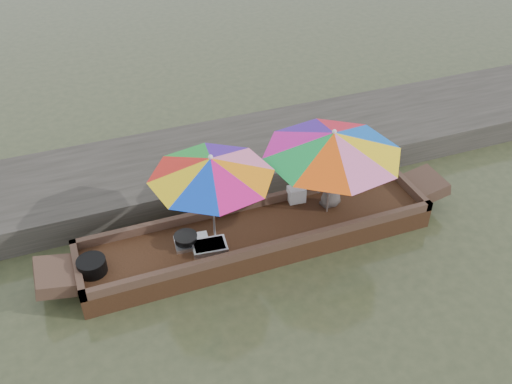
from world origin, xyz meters
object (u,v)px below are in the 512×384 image
object	(u,v)px
supply_bag	(296,194)
charcoal_grill	(186,240)
tray_crayfish	(210,247)
umbrella_stern	(330,173)
tray_scallop	(192,242)
cooking_pot	(92,266)
boat_hull	(258,237)
umbrella_bow	(213,199)
vendor	(332,181)

from	to	relation	value
supply_bag	charcoal_grill	bearing A→B (deg)	-168.77
tray_crayfish	umbrella_stern	size ratio (longest dim) A/B	0.24
tray_scallop	umbrella_stern	world-z (taller)	umbrella_stern
cooking_pot	tray_crayfish	xyz separation A→B (m)	(1.72, -0.14, -0.07)
tray_crayfish	umbrella_stern	world-z (taller)	umbrella_stern
boat_hull	cooking_pot	world-z (taller)	cooking_pot
cooking_pot	supply_bag	world-z (taller)	supply_bag
tray_crayfish	umbrella_stern	xyz separation A→B (m)	(2.07, 0.18, 0.73)
cooking_pot	tray_crayfish	world-z (taller)	cooking_pot
cooking_pot	charcoal_grill	world-z (taller)	cooking_pot
boat_hull	supply_bag	xyz separation A→B (m)	(0.86, 0.45, 0.30)
boat_hull	charcoal_grill	bearing A→B (deg)	177.63
supply_bag	boat_hull	bearing A→B (deg)	-152.31
tray_crayfish	umbrella_bow	size ratio (longest dim) A/B	0.28
tray_crayfish	supply_bag	distance (m)	1.83
boat_hull	cooking_pot	distance (m)	2.60
tray_crayfish	supply_bag	xyz separation A→B (m)	(1.72, 0.63, 0.09)
tray_scallop	supply_bag	distance (m)	1.99
cooking_pot	tray_scallop	xyz separation A→B (m)	(1.50, 0.07, -0.08)
charcoal_grill	tray_scallop	bearing A→B (deg)	-15.26
cooking_pot	umbrella_bow	distance (m)	1.98
boat_hull	charcoal_grill	distance (m)	1.19
supply_bag	umbrella_bow	size ratio (longest dim) A/B	0.15
charcoal_grill	umbrella_bow	size ratio (longest dim) A/B	0.18
boat_hull	vendor	distance (m)	1.49
boat_hull	charcoal_grill	xyz separation A→B (m)	(-1.17, 0.05, 0.25)
umbrella_stern	umbrella_bow	bearing A→B (deg)	180.00
cooking_pot	supply_bag	xyz separation A→B (m)	(3.44, 0.49, 0.02)
tray_scallop	vendor	distance (m)	2.45
vendor	supply_bag	bearing A→B (deg)	-48.26
tray_crayfish	umbrella_bow	world-z (taller)	umbrella_bow
vendor	boat_hull	bearing A→B (deg)	-8.81
boat_hull	charcoal_grill	size ratio (longest dim) A/B	16.80
umbrella_bow	umbrella_stern	size ratio (longest dim) A/B	0.84
vendor	cooking_pot	bearing A→B (deg)	-12.22
tray_crayfish	charcoal_grill	bearing A→B (deg)	142.85
umbrella_stern	boat_hull	bearing A→B (deg)	180.00
umbrella_stern	vendor	bearing A→B (deg)	50.69
tray_scallop	charcoal_grill	world-z (taller)	charcoal_grill
charcoal_grill	boat_hull	bearing A→B (deg)	-2.37
tray_crayfish	charcoal_grill	xyz separation A→B (m)	(-0.30, 0.23, 0.03)
tray_scallop	umbrella_stern	distance (m)	2.41
tray_crayfish	vendor	size ratio (longest dim) A/B	0.53
tray_scallop	umbrella_bow	size ratio (longest dim) A/B	0.28
charcoal_grill	umbrella_bow	world-z (taller)	umbrella_bow
tray_scallop	umbrella_stern	bearing A→B (deg)	-0.62
tray_crayfish	boat_hull	bearing A→B (deg)	11.92
boat_hull	umbrella_bow	size ratio (longest dim) A/B	3.08
supply_bag	vendor	bearing A→B (deg)	-33.36
umbrella_bow	cooking_pot	bearing A→B (deg)	-178.73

